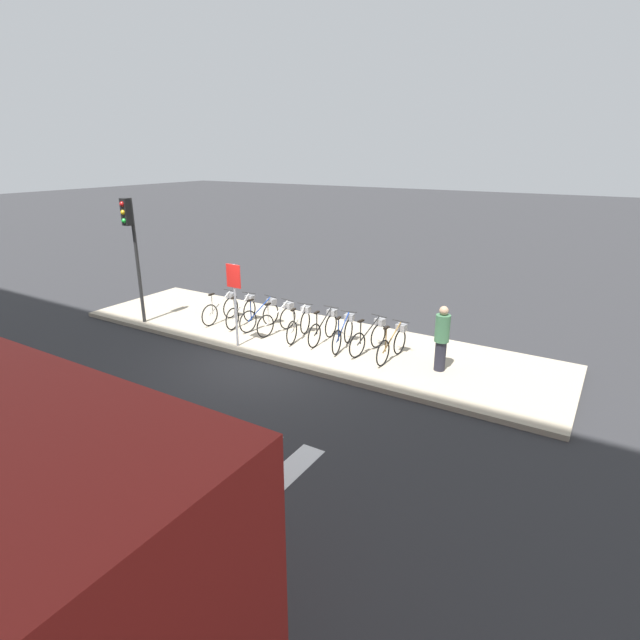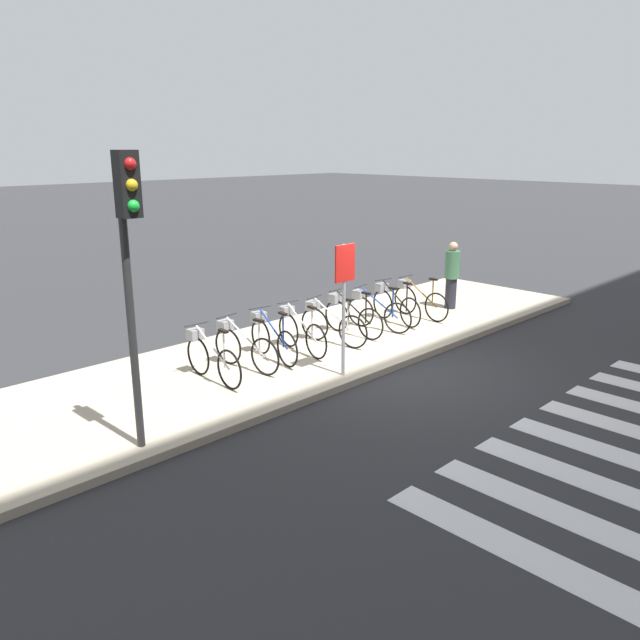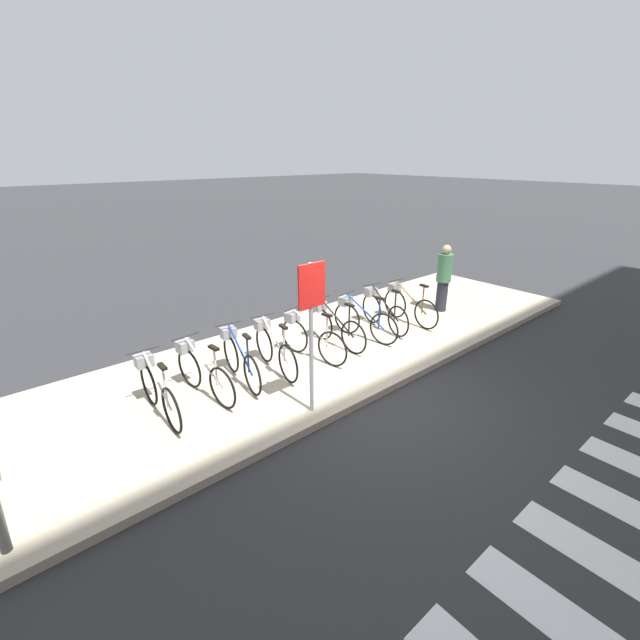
% 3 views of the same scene
% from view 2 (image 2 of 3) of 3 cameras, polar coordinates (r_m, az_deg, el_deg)
% --- Properties ---
extents(ground_plane, '(120.00, 120.00, 0.00)m').
position_cam_2_polar(ground_plane, '(11.15, 6.96, -4.61)').
color(ground_plane, '#2D2D30').
extents(sidewalk, '(14.02, 3.69, 0.12)m').
position_cam_2_polar(sidewalk, '(12.29, 0.23, -2.26)').
color(sidewalk, '#B7A88E').
rests_on(sidewalk, ground_plane).
extents(parked_bicycle_0, '(0.46, 1.55, 0.96)m').
position_cam_2_polar(parked_bicycle_0, '(10.31, -10.05, -3.21)').
color(parked_bicycle_0, black).
rests_on(parked_bicycle_0, sidewalk).
extents(parked_bicycle_1, '(0.46, 1.55, 0.96)m').
position_cam_2_polar(parked_bicycle_1, '(10.77, -7.15, -2.26)').
color(parked_bicycle_1, black).
rests_on(parked_bicycle_1, sidewalk).
extents(parked_bicycle_2, '(0.46, 1.54, 0.96)m').
position_cam_2_polar(parked_bicycle_2, '(11.21, -4.54, -1.47)').
color(parked_bicycle_2, black).
rests_on(parked_bicycle_2, sidewalk).
extents(parked_bicycle_3, '(0.46, 1.54, 0.96)m').
position_cam_2_polar(parked_bicycle_3, '(11.59, -1.94, -0.86)').
color(parked_bicycle_3, black).
rests_on(parked_bicycle_3, sidewalk).
extents(parked_bicycle_4, '(0.46, 1.54, 0.96)m').
position_cam_2_polar(parked_bicycle_4, '(12.05, 0.86, -0.21)').
color(parked_bicycle_4, black).
rests_on(parked_bicycle_4, sidewalk).
extents(parked_bicycle_5, '(0.46, 1.55, 0.96)m').
position_cam_2_polar(parked_bicycle_5, '(12.63, 2.74, 0.53)').
color(parked_bicycle_5, black).
rests_on(parked_bicycle_5, sidewalk).
extents(parked_bicycle_6, '(0.46, 1.54, 0.96)m').
position_cam_2_polar(parked_bicycle_6, '(13.04, 5.04, 0.96)').
color(parked_bicycle_6, black).
rests_on(parked_bicycle_6, sidewalk).
extents(parked_bicycle_7, '(0.46, 1.53, 0.96)m').
position_cam_2_polar(parked_bicycle_7, '(13.64, 6.73, 1.57)').
color(parked_bicycle_7, black).
rests_on(parked_bicycle_7, sidewalk).
extents(parked_bicycle_8, '(0.46, 1.55, 0.96)m').
position_cam_2_polar(parked_bicycle_8, '(14.10, 8.89, 1.95)').
color(parked_bicycle_8, black).
rests_on(parked_bicycle_8, sidewalk).
extents(pedestrian, '(0.34, 0.34, 1.58)m').
position_cam_2_polar(pedestrian, '(14.95, 11.96, 4.14)').
color(pedestrian, '#23232D').
rests_on(pedestrian, sidewalk).
extents(traffic_light, '(0.24, 0.40, 3.67)m').
position_cam_2_polar(traffic_light, '(7.61, -17.07, 6.80)').
color(traffic_light, '#2D2D2D').
rests_on(traffic_light, sidewalk).
extents(sign_post, '(0.44, 0.07, 2.21)m').
position_cam_2_polar(sign_post, '(10.10, 2.24, 2.98)').
color(sign_post, '#99999E').
rests_on(sign_post, sidewalk).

